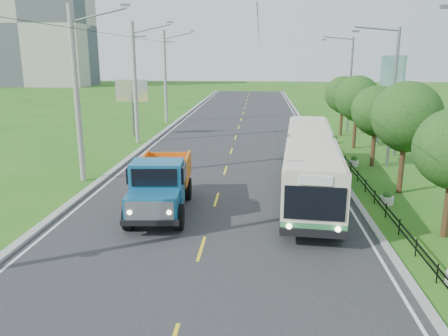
# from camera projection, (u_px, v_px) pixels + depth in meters

# --- Properties ---
(ground) EXTENTS (240.00, 240.00, 0.00)m
(ground) POSITION_uv_depth(u_px,v_px,m) (201.00, 249.00, 16.81)
(ground) COLOR #236317
(ground) RESTS_ON ground
(road) EXTENTS (14.00, 120.00, 0.02)m
(road) POSITION_uv_depth(u_px,v_px,m) (233.00, 146.00, 36.13)
(road) COLOR #28282B
(road) RESTS_ON ground
(curb_left) EXTENTS (0.40, 120.00, 0.15)m
(curb_left) POSITION_uv_depth(u_px,v_px,m) (147.00, 144.00, 36.67)
(curb_left) COLOR #9E9E99
(curb_left) RESTS_ON ground
(curb_right) EXTENTS (0.30, 120.00, 0.10)m
(curb_right) POSITION_uv_depth(u_px,v_px,m) (320.00, 147.00, 35.56)
(curb_right) COLOR #9E9E99
(curb_right) RESTS_ON ground
(edge_line_left) EXTENTS (0.12, 120.00, 0.00)m
(edge_line_left) POSITION_uv_depth(u_px,v_px,m) (154.00, 145.00, 36.64)
(edge_line_left) COLOR silver
(edge_line_left) RESTS_ON road
(edge_line_right) EXTENTS (0.12, 120.00, 0.00)m
(edge_line_right) POSITION_uv_depth(u_px,v_px,m) (314.00, 147.00, 35.61)
(edge_line_right) COLOR silver
(edge_line_right) RESTS_ON road
(centre_dash) EXTENTS (0.12, 2.20, 0.00)m
(centre_dash) POSITION_uv_depth(u_px,v_px,m) (201.00, 248.00, 16.81)
(centre_dash) COLOR yellow
(centre_dash) RESTS_ON road
(railing_right) EXTENTS (0.04, 40.00, 0.60)m
(railing_right) POSITION_uv_depth(u_px,v_px,m) (345.00, 161.00, 29.64)
(railing_right) COLOR black
(railing_right) RESTS_ON ground
(pole_near) EXTENTS (3.51, 0.32, 10.00)m
(pole_near) POSITION_uv_depth(u_px,v_px,m) (77.00, 95.00, 24.89)
(pole_near) COLOR gray
(pole_near) RESTS_ON ground
(pole_mid) EXTENTS (3.51, 0.32, 10.00)m
(pole_mid) POSITION_uv_depth(u_px,v_px,m) (135.00, 83.00, 36.48)
(pole_mid) COLOR gray
(pole_mid) RESTS_ON ground
(pole_far) EXTENTS (3.51, 0.32, 10.00)m
(pole_far) POSITION_uv_depth(u_px,v_px,m) (165.00, 76.00, 48.07)
(pole_far) COLOR gray
(pole_far) RESTS_ON ground
(tree_third) EXTENTS (3.60, 3.62, 6.00)m
(tree_third) POSITION_uv_depth(u_px,v_px,m) (406.00, 120.00, 22.93)
(tree_third) COLOR #382314
(tree_third) RESTS_ON ground
(tree_fourth) EXTENTS (3.24, 3.31, 5.40)m
(tree_fourth) POSITION_uv_depth(u_px,v_px,m) (376.00, 113.00, 28.82)
(tree_fourth) COLOR #382314
(tree_fourth) RESTS_ON ground
(tree_fifth) EXTENTS (3.48, 3.52, 5.80)m
(tree_fifth) POSITION_uv_depth(u_px,v_px,m) (357.00, 100.00, 34.55)
(tree_fifth) COLOR #382314
(tree_fifth) RESTS_ON ground
(tree_back) EXTENTS (3.30, 3.36, 5.50)m
(tree_back) POSITION_uv_depth(u_px,v_px,m) (343.00, 96.00, 40.39)
(tree_back) COLOR #382314
(tree_back) RESTS_ON ground
(streetlight_mid) EXTENTS (3.02, 0.20, 9.07)m
(streetlight_mid) POSITION_uv_depth(u_px,v_px,m) (391.00, 93.00, 28.30)
(streetlight_mid) COLOR slate
(streetlight_mid) RESTS_ON ground
(streetlight_far) EXTENTS (3.02, 0.20, 9.07)m
(streetlight_far) POSITION_uv_depth(u_px,v_px,m) (349.00, 81.00, 41.82)
(streetlight_far) COLOR slate
(streetlight_far) RESTS_ON ground
(planter_near) EXTENTS (0.64, 0.64, 0.67)m
(planter_near) POSITION_uv_depth(u_px,v_px,m) (387.00, 199.00, 21.87)
(planter_near) COLOR silver
(planter_near) RESTS_ON ground
(planter_mid) EXTENTS (0.64, 0.64, 0.67)m
(planter_mid) POSITION_uv_depth(u_px,v_px,m) (354.00, 162.00, 29.60)
(planter_mid) COLOR silver
(planter_mid) RESTS_ON ground
(planter_far) EXTENTS (0.64, 0.64, 0.67)m
(planter_far) POSITION_uv_depth(u_px,v_px,m) (334.00, 140.00, 37.32)
(planter_far) COLOR silver
(planter_far) RESTS_ON ground
(billboard_left) EXTENTS (3.00, 0.20, 5.20)m
(billboard_left) POSITION_uv_depth(u_px,v_px,m) (132.00, 94.00, 39.78)
(billboard_left) COLOR slate
(billboard_left) RESTS_ON ground
(billboard_right) EXTENTS (0.24, 6.00, 7.30)m
(billboard_right) POSITION_uv_depth(u_px,v_px,m) (391.00, 81.00, 33.86)
(billboard_right) COLOR slate
(billboard_right) RESTS_ON ground
(apartment_near) EXTENTS (28.00, 14.00, 30.00)m
(apartment_near) POSITION_uv_depth(u_px,v_px,m) (32.00, 25.00, 109.15)
(apartment_near) COLOR #B7B2A3
(apartment_near) RESTS_ON ground
(bus) EXTENTS (3.86, 15.83, 3.03)m
(bus) POSITION_uv_depth(u_px,v_px,m) (310.00, 159.00, 23.72)
(bus) COLOR #33814A
(bus) RESTS_ON ground
(dump_truck) EXTENTS (2.92, 6.55, 2.68)m
(dump_truck) POSITION_uv_depth(u_px,v_px,m) (161.00, 181.00, 20.48)
(dump_truck) COLOR #165D89
(dump_truck) RESTS_ON ground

